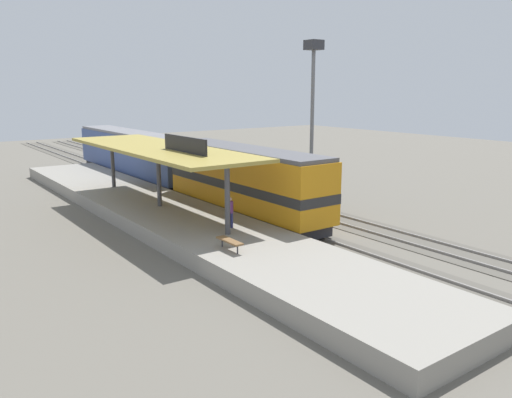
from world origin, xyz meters
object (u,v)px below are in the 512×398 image
locomotive (244,182)px  freight_car (260,172)px  platform_bench (230,241)px  light_mast (313,86)px  passenger_carriage_single (133,154)px  person_waiting (230,211)px

locomotive → freight_car: (4.60, 4.53, -0.44)m
freight_car → platform_bench: bearing=-131.4°
locomotive → light_mast: bearing=16.4°
platform_bench → light_mast: 18.33m
freight_car → light_mast: bearing=-35.0°
locomotive → passenger_carriage_single: 18.00m
locomotive → freight_car: locomotive is taller
freight_car → passenger_carriage_single: bearing=108.9°
passenger_carriage_single → light_mast: (7.80, -15.71, 6.08)m
platform_bench → freight_car: bearing=48.6°
passenger_carriage_single → freight_car: bearing=-71.1°
passenger_carriage_single → light_mast: 18.57m
light_mast → person_waiting: light_mast is taller
passenger_carriage_single → person_waiting: bearing=-99.8°
platform_bench → locomotive: bearing=51.3°
light_mast → person_waiting: 14.88m
platform_bench → passenger_carriage_single: size_ratio=0.08×
locomotive → passenger_carriage_single: locomotive is taller
platform_bench → freight_car: freight_car is taller
platform_bench → freight_car: 16.04m
freight_car → light_mast: 7.52m
freight_car → person_waiting: bearing=-133.9°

